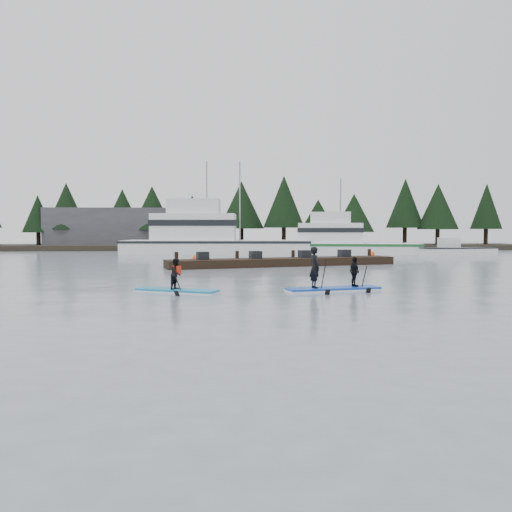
{
  "coord_description": "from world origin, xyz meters",
  "views": [
    {
      "loc": [
        -1.42,
        -18.34,
        2.38
      ],
      "look_at": [
        0.0,
        6.0,
        1.1
      ],
      "focal_mm": 35.0,
      "sensor_mm": 36.0,
      "label": 1
    }
  ],
  "objects": [
    {
      "name": "waterfront_building",
      "position": [
        -14.0,
        44.0,
        2.5
      ],
      "size": [
        18.0,
        6.0,
        5.0
      ],
      "primitive_type": "cube",
      "color": "#4C4C51",
      "rests_on": "ground"
    },
    {
      "name": "buoy_b",
      "position": [
        -3.87,
        21.32,
        0.0
      ],
      "size": [
        0.57,
        0.57,
        0.57
      ],
      "primitive_type": "sphere",
      "color": "#FF450C",
      "rests_on": "ground"
    },
    {
      "name": "far_shore",
      "position": [
        0.0,
        42.0,
        0.3
      ],
      "size": [
        70.0,
        8.0,
        0.6
      ],
      "primitive_type": "cube",
      "color": "#2D281E",
      "rests_on": "ground"
    },
    {
      "name": "treeline",
      "position": [
        0.0,
        42.0,
        0.0
      ],
      "size": [
        60.0,
        4.0,
        8.0
      ],
      "primitive_type": null,
      "color": "black",
      "rests_on": "ground"
    },
    {
      "name": "paddleboard_duo",
      "position": [
        2.68,
        0.86,
        0.52
      ],
      "size": [
        3.82,
        1.68,
        2.2
      ],
      "rotation": [
        0.0,
        0.0,
        0.22
      ],
      "color": "#123EAE",
      "rests_on": "ground"
    },
    {
      "name": "ground",
      "position": [
        0.0,
        0.0,
        0.0
      ],
      "size": [
        160.0,
        160.0,
        0.0
      ],
      "primitive_type": "plane",
      "color": "slate",
      "rests_on": "ground"
    },
    {
      "name": "skiff",
      "position": [
        19.53,
        25.62,
        0.39
      ],
      "size": [
        6.97,
        3.2,
        0.78
      ],
      "primitive_type": "cube",
      "rotation": [
        0.0,
        0.0,
        0.18
      ],
      "color": "white",
      "rests_on": "ground"
    },
    {
      "name": "fishing_boat_large",
      "position": [
        -3.07,
        31.73,
        0.79
      ],
      "size": [
        18.62,
        6.32,
        10.26
      ],
      "rotation": [
        0.0,
        0.0,
        -0.07
      ],
      "color": "white",
      "rests_on": "ground"
    },
    {
      "name": "buoy_c",
      "position": [
        11.64,
        26.01,
        0.0
      ],
      "size": [
        0.58,
        0.58,
        0.58
      ],
      "primitive_type": "sphere",
      "color": "#FF450C",
      "rests_on": "ground"
    },
    {
      "name": "fishing_boat_medium",
      "position": [
        9.98,
        30.02,
        0.58
      ],
      "size": [
        14.26,
        6.63,
        8.28
      ],
      "rotation": [
        0.0,
        0.0,
        -0.2
      ],
      "color": "white",
      "rests_on": "ground"
    },
    {
      "name": "paddleboard_solo",
      "position": [
        -3.34,
        0.72,
        0.39
      ],
      "size": [
        3.29,
        2.06,
        1.78
      ],
      "rotation": [
        0.0,
        0.0,
        -0.42
      ],
      "color": "#1174A8",
      "rests_on": "ground"
    },
    {
      "name": "floating_dock",
      "position": [
        2.35,
        14.37,
        0.26
      ],
      "size": [
        15.55,
        6.32,
        0.52
      ],
      "primitive_type": "cube",
      "rotation": [
        0.0,
        0.0,
        0.28
      ],
      "color": "black",
      "rests_on": "ground"
    }
  ]
}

